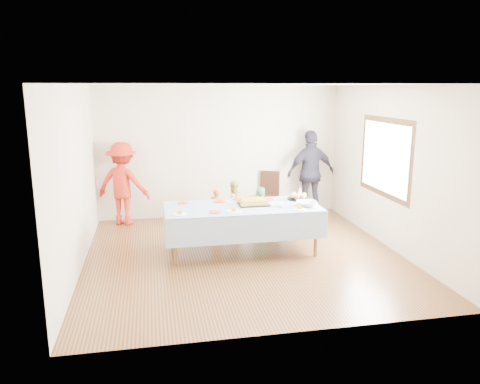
# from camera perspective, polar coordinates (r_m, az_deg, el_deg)

# --- Properties ---
(ground) EXTENTS (5.00, 5.00, 0.00)m
(ground) POSITION_cam_1_polar(r_m,az_deg,el_deg) (7.65, 0.45, -7.70)
(ground) COLOR #4A2515
(ground) RESTS_ON ground
(room_walls) EXTENTS (5.04, 5.04, 2.72)m
(room_walls) POSITION_cam_1_polar(r_m,az_deg,el_deg) (7.24, 0.89, 5.59)
(room_walls) COLOR beige
(room_walls) RESTS_ON ground
(party_table) EXTENTS (2.50, 1.10, 0.78)m
(party_table) POSITION_cam_1_polar(r_m,az_deg,el_deg) (7.58, 0.26, -2.14)
(party_table) COLOR brown
(party_table) RESTS_ON ground
(birthday_cake) EXTENTS (0.51, 0.39, 0.09)m
(birthday_cake) POSITION_cam_1_polar(r_m,az_deg,el_deg) (7.67, 1.64, -1.22)
(birthday_cake) COLOR black
(birthday_cake) RESTS_ON party_table
(rolls_tray) EXTENTS (0.38, 0.38, 0.11)m
(rolls_tray) POSITION_cam_1_polar(r_m,az_deg,el_deg) (8.07, 7.11, -0.57)
(rolls_tray) COLOR black
(rolls_tray) RESTS_ON party_table
(punch_bowl) EXTENTS (0.33, 0.33, 0.08)m
(punch_bowl) POSITION_cam_1_polar(r_m,az_deg,el_deg) (7.64, 8.14, -1.41)
(punch_bowl) COLOR silver
(punch_bowl) RESTS_ON party_table
(party_hat) EXTENTS (0.11, 0.11, 0.18)m
(party_hat) POSITION_cam_1_polar(r_m,az_deg,el_deg) (8.24, 7.30, 0.02)
(party_hat) COLOR silver
(party_hat) RESTS_ON party_table
(fork_pile) EXTENTS (0.24, 0.18, 0.07)m
(fork_pile) POSITION_cam_1_polar(r_m,az_deg,el_deg) (7.53, 4.93, -1.60)
(fork_pile) COLOR white
(fork_pile) RESTS_ON party_table
(plate_red_far_a) EXTENTS (0.17, 0.17, 0.01)m
(plate_red_far_a) POSITION_cam_1_polar(r_m,az_deg,el_deg) (7.81, -6.99, -1.33)
(plate_red_far_a) COLOR red
(plate_red_far_a) RESTS_ON party_table
(plate_red_far_b) EXTENTS (0.20, 0.20, 0.01)m
(plate_red_far_b) POSITION_cam_1_polar(r_m,az_deg,el_deg) (7.85, -2.49, -1.16)
(plate_red_far_b) COLOR red
(plate_red_far_b) RESTS_ON party_table
(plate_red_far_c) EXTENTS (0.20, 0.20, 0.01)m
(plate_red_far_c) POSITION_cam_1_polar(r_m,az_deg,el_deg) (8.00, -0.14, -0.89)
(plate_red_far_c) COLOR red
(plate_red_far_c) RESTS_ON party_table
(plate_red_far_d) EXTENTS (0.17, 0.17, 0.01)m
(plate_red_far_d) POSITION_cam_1_polar(r_m,az_deg,el_deg) (8.01, 3.54, -0.89)
(plate_red_far_d) COLOR red
(plate_red_far_d) RESTS_ON party_table
(plate_red_near) EXTENTS (0.18, 0.18, 0.01)m
(plate_red_near) POSITION_cam_1_polar(r_m,az_deg,el_deg) (7.20, -3.09, -2.45)
(plate_red_near) COLOR red
(plate_red_near) RESTS_ON party_table
(plate_white_left) EXTENTS (0.22, 0.22, 0.01)m
(plate_white_left) POSITION_cam_1_polar(r_m,az_deg,el_deg) (7.13, -7.37, -2.71)
(plate_white_left) COLOR white
(plate_white_left) RESTS_ON party_table
(plate_white_mid) EXTENTS (0.23, 0.23, 0.01)m
(plate_white_mid) POSITION_cam_1_polar(r_m,az_deg,el_deg) (7.24, -0.78, -2.36)
(plate_white_mid) COLOR white
(plate_white_mid) RESTS_ON party_table
(plate_white_right) EXTENTS (0.22, 0.22, 0.01)m
(plate_white_right) POSITION_cam_1_polar(r_m,az_deg,el_deg) (7.42, 7.26, -2.09)
(plate_white_right) COLOR white
(plate_white_right) RESTS_ON party_table
(dining_chair) EXTENTS (0.53, 0.53, 0.94)m
(dining_chair) POSITION_cam_1_polar(r_m,az_deg,el_deg) (9.85, 3.56, 0.10)
(dining_chair) COLOR black
(dining_chair) RESTS_ON ground
(toddler_left) EXTENTS (0.29, 0.21, 0.75)m
(toddler_left) POSITION_cam_1_polar(r_m,az_deg,el_deg) (9.09, -2.93, -1.93)
(toddler_left) COLOR #D1581A
(toddler_left) RESTS_ON ground
(toddler_mid) EXTENTS (0.43, 0.34, 0.77)m
(toddler_mid) POSITION_cam_1_polar(r_m,az_deg,el_deg) (9.13, 2.53, -1.77)
(toddler_mid) COLOR #297B3B
(toddler_mid) RESTS_ON ground
(toddler_right) EXTENTS (0.51, 0.44, 0.90)m
(toddler_right) POSITION_cam_1_polar(r_m,az_deg,el_deg) (9.10, -0.86, -1.39)
(toddler_right) COLOR tan
(toddler_right) RESTS_ON ground
(adult_left) EXTENTS (1.20, 0.95, 1.63)m
(adult_left) POSITION_cam_1_polar(r_m,az_deg,el_deg) (9.43, -14.08, 0.99)
(adult_left) COLOR #B62616
(adult_left) RESTS_ON ground
(adult_right) EXTENTS (1.10, 0.57, 1.79)m
(adult_right) POSITION_cam_1_polar(r_m,az_deg,el_deg) (9.96, 8.62, 2.32)
(adult_right) COLOR #302D3E
(adult_right) RESTS_ON ground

